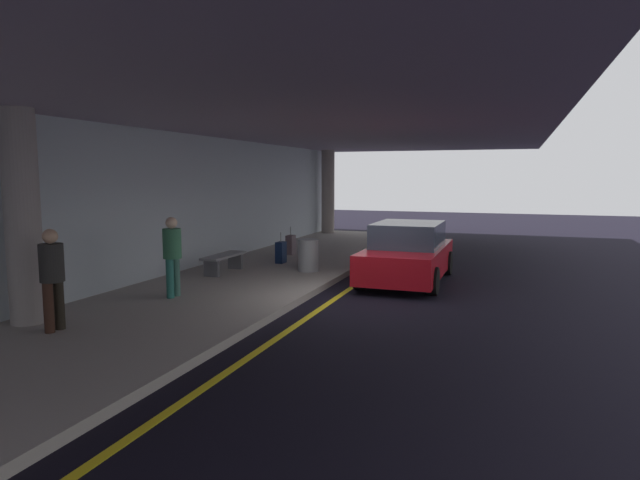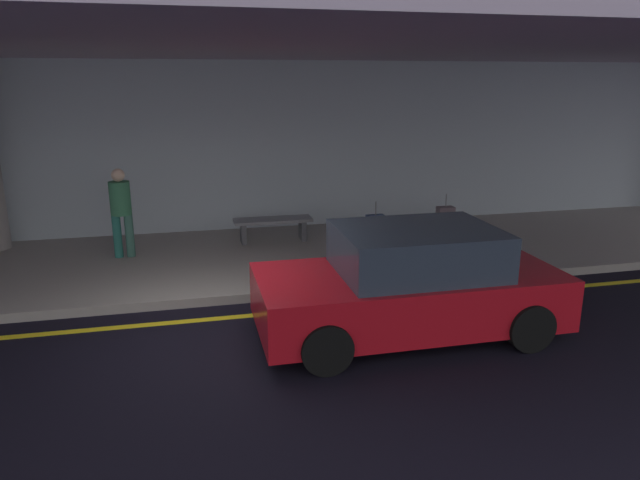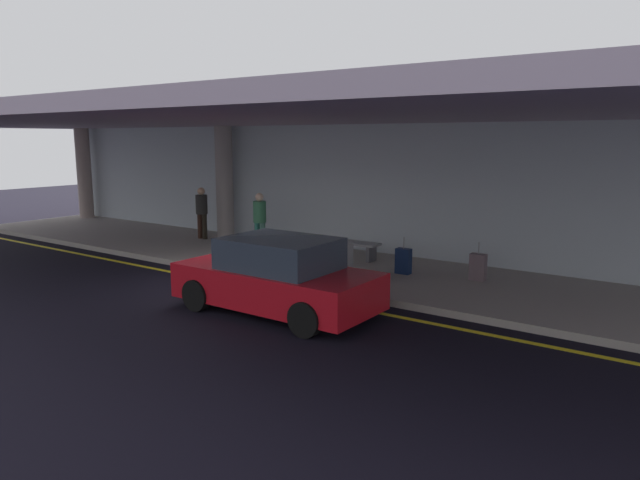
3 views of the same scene
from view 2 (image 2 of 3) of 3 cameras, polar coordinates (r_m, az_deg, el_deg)
The scene contains 11 objects.
ground_plane at distance 8.31m, azimuth -10.45°, elevation -8.94°, with size 60.00×60.00×0.00m, color black.
sidewalk at distance 11.19m, azimuth -11.33°, elevation -2.11°, with size 26.00×4.20×0.15m, color gray.
lane_stripe_yellow at distance 8.75m, azimuth -10.62°, elevation -7.63°, with size 26.00×0.14×0.01m, color yellow.
ceiling_overhang at distance 10.20m, azimuth -12.41°, elevation 18.24°, with size 28.00×13.20×0.30m, color #9C8CA3.
terminal_back_wall at distance 13.02m, azimuth -12.15°, elevation 8.53°, with size 26.00×0.30×3.80m, color #ACB8C0.
car_red at distance 8.00m, azimuth 8.82°, elevation -4.34°, with size 4.10×1.92×1.50m.
traveler_with_luggage at distance 11.41m, azimuth -18.95°, elevation 3.08°, with size 0.38×0.38×1.68m.
suitcase_upright_primary at distance 11.78m, azimuth 5.44°, elevation 0.97°, with size 0.36×0.22×0.90m.
suitcase_upright_secondary at distance 12.78m, azimuth 12.16°, elevation 1.85°, with size 0.36×0.22×0.90m.
bench_metal at distance 12.04m, azimuth -4.63°, elevation 1.51°, with size 1.60×0.50×0.48m.
trash_bin_steel at distance 10.32m, azimuth 2.42°, elevation -0.40°, with size 0.56×0.56×0.85m, color gray.
Camera 2 is at (-0.25, -7.58, 3.40)m, focal length 32.63 mm.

